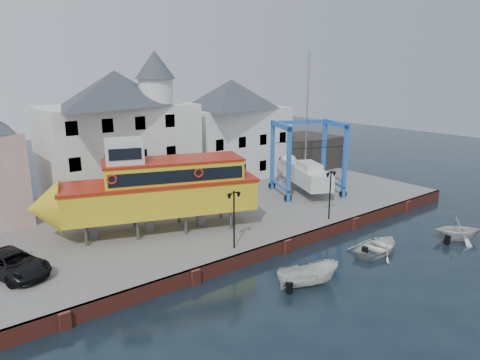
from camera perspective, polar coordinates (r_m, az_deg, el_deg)
ground at (r=32.55m, az=6.23°, el=-9.55°), size 140.00×140.00×0.00m
hardstanding at (r=40.45m, az=-4.60°, el=-3.91°), size 44.00×22.00×1.00m
quay_wall at (r=32.42m, az=6.12°, el=-8.69°), size 44.00×0.47×1.00m
building_white_main at (r=43.16m, az=-15.69°, el=6.10°), size 14.00×8.30×14.00m
building_white_right at (r=50.55m, az=-1.13°, el=6.91°), size 12.00×8.00×11.20m
shed_dark at (r=56.17m, az=8.36°, el=3.80°), size 8.00×7.00×4.00m
lamp_post_left at (r=29.49m, az=-0.81°, el=-3.36°), size 1.12×0.32×4.20m
lamp_post_right at (r=36.14m, az=11.98°, el=-0.34°), size 1.12×0.32×4.20m
tour_boat at (r=33.21m, az=-12.17°, el=-1.15°), size 17.20×9.25×7.32m
travel_lift at (r=44.50m, az=8.49°, el=1.45°), size 7.97×9.42×13.96m
van at (r=29.96m, az=-27.94°, el=-9.80°), size 4.03×5.80×1.47m
motorboat_a at (r=28.09m, az=8.96°, el=-13.74°), size 4.43×2.98×1.60m
motorboat_b at (r=34.17m, az=17.85°, el=-9.01°), size 5.15×3.98×0.98m
motorboat_c at (r=38.78m, az=26.94°, el=-7.09°), size 4.89×4.80×1.95m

